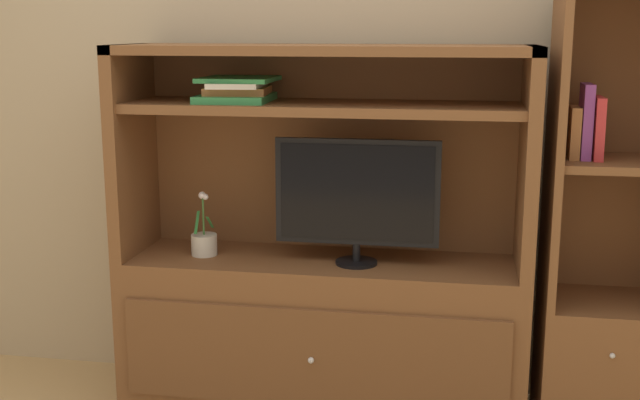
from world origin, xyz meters
name	(u,v)px	position (x,y,z in m)	size (l,w,h in m)	color
painted_rear_wall	(337,63)	(0.00, 0.75, 1.40)	(6.00, 0.10, 2.80)	tan
media_console	(322,297)	(0.00, 0.41, 0.49)	(1.59, 0.48, 1.48)	brown
tv_monitor	(357,196)	(0.14, 0.36, 0.92)	(0.63, 0.16, 0.49)	black
potted_plant	(204,242)	(-0.48, 0.38, 0.70)	(0.10, 0.11, 0.26)	beige
magazine_stack	(237,90)	(-0.33, 0.40, 1.31)	(0.29, 0.34, 0.09)	#338C4C
bookshelf_tall	(605,295)	(1.08, 0.41, 0.56)	(0.47, 0.42, 1.70)	brown
upright_book_row	(586,127)	(0.97, 0.40, 1.20)	(0.12, 0.17, 0.27)	#A56638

